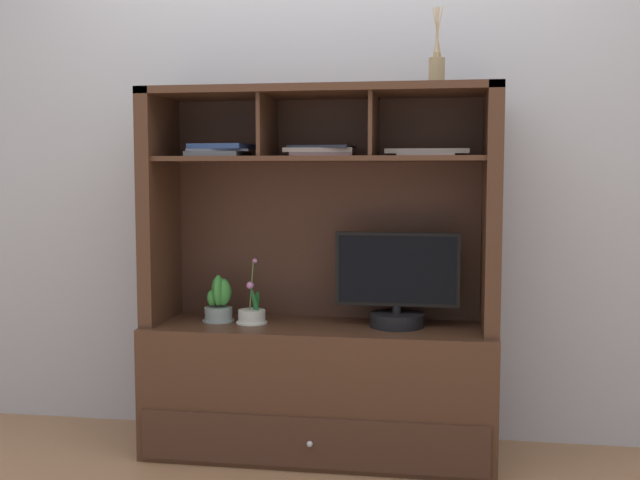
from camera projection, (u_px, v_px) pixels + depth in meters
name	position (u px, v px, depth m)	size (l,w,h in m)	color
floor_plane	(320.00, 453.00, 3.26)	(6.00, 6.00, 0.02)	#9A6D4A
back_wall	(330.00, 122.00, 3.40)	(6.00, 0.02, 2.80)	#B1B2BA
media_console	(320.00, 345.00, 3.23)	(1.44, 0.50, 1.52)	#462A1B
tv_monitor	(397.00, 287.00, 3.15)	(0.51, 0.22, 0.39)	black
potted_orchid	(252.00, 315.00, 3.23)	(0.13, 0.13, 0.27)	silver
potted_fern	(220.00, 300.00, 3.28)	(0.14, 0.14, 0.20)	gray
magazine_stack_left	(220.00, 151.00, 3.21)	(0.28, 0.25, 0.05)	#5B5E64
magazine_stack_centre	(427.00, 152.00, 3.08)	(0.33, 0.28, 0.03)	gray
magazine_stack_right	(320.00, 151.00, 3.19)	(0.29, 0.24, 0.05)	gray
diffuser_bottle	(437.00, 70.00, 3.02)	(0.06, 0.06, 0.30)	#8E7A54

